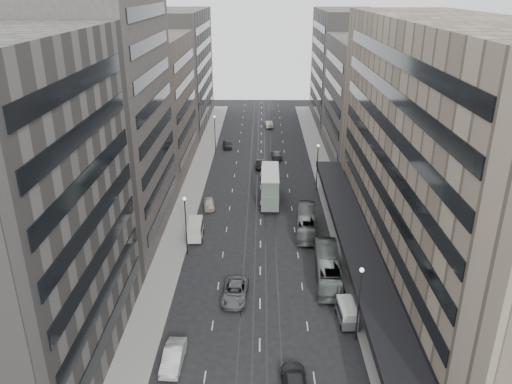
{
  "coord_description": "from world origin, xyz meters",
  "views": [
    {
      "loc": [
        0.11,
        -46.08,
        33.07
      ],
      "look_at": [
        -0.66,
        17.98,
        6.59
      ],
      "focal_mm": 35.0,
      "sensor_mm": 36.0,
      "label": 1
    }
  ],
  "objects_px": {
    "double_decker": "(270,186)",
    "sedan_2": "(235,292)",
    "vw_microbus": "(347,312)",
    "bus_far": "(306,222)",
    "bus_near": "(328,268)",
    "pedestrian": "(395,369)",
    "panel_van": "(195,229)",
    "sedan_1": "(173,357)"
  },
  "relations": [
    {
      "from": "bus_far",
      "to": "sedan_1",
      "type": "bearing_deg",
      "value": 66.95
    },
    {
      "from": "bus_near",
      "to": "pedestrian",
      "type": "xyz_separation_m",
      "value": [
        4.09,
        -16.58,
        -0.55
      ]
    },
    {
      "from": "bus_near",
      "to": "panel_van",
      "type": "relative_size",
      "value": 2.63
    },
    {
      "from": "pedestrian",
      "to": "bus_near",
      "type": "bearing_deg",
      "value": -119.53
    },
    {
      "from": "panel_van",
      "to": "sedan_2",
      "type": "relative_size",
      "value": 0.73
    },
    {
      "from": "bus_far",
      "to": "sedan_1",
      "type": "xyz_separation_m",
      "value": [
        -14.72,
        -27.74,
        -0.66
      ]
    },
    {
      "from": "double_decker",
      "to": "sedan_2",
      "type": "relative_size",
      "value": 1.69
    },
    {
      "from": "vw_microbus",
      "to": "sedan_1",
      "type": "relative_size",
      "value": 0.8
    },
    {
      "from": "panel_van",
      "to": "pedestrian",
      "type": "bearing_deg",
      "value": -53.39
    },
    {
      "from": "bus_near",
      "to": "panel_van",
      "type": "xyz_separation_m",
      "value": [
        -17.35,
        10.34,
        -0.11
      ]
    },
    {
      "from": "bus_far",
      "to": "vw_microbus",
      "type": "distance_m",
      "value": 21.25
    },
    {
      "from": "bus_near",
      "to": "pedestrian",
      "type": "relative_size",
      "value": 6.36
    },
    {
      "from": "bus_far",
      "to": "sedan_2",
      "type": "relative_size",
      "value": 1.8
    },
    {
      "from": "double_decker",
      "to": "panel_van",
      "type": "height_order",
      "value": "double_decker"
    },
    {
      "from": "vw_microbus",
      "to": "bus_far",
      "type": "bearing_deg",
      "value": 94.34
    },
    {
      "from": "sedan_1",
      "to": "sedan_2",
      "type": "bearing_deg",
      "value": 66.05
    },
    {
      "from": "bus_near",
      "to": "bus_far",
      "type": "distance_m",
      "value": 12.86
    },
    {
      "from": "double_decker",
      "to": "sedan_1",
      "type": "relative_size",
      "value": 1.99
    },
    {
      "from": "bus_near",
      "to": "panel_van",
      "type": "distance_m",
      "value": 20.2
    },
    {
      "from": "sedan_2",
      "to": "pedestrian",
      "type": "height_order",
      "value": "pedestrian"
    },
    {
      "from": "sedan_2",
      "to": "bus_far",
      "type": "bearing_deg",
      "value": 64.17
    },
    {
      "from": "panel_van",
      "to": "pedestrian",
      "type": "height_order",
      "value": "panel_van"
    },
    {
      "from": "sedan_2",
      "to": "double_decker",
      "type": "bearing_deg",
      "value": 84.38
    },
    {
      "from": "double_decker",
      "to": "sedan_1",
      "type": "xyz_separation_m",
      "value": [
        -9.62,
        -38.21,
        -2.13
      ]
    },
    {
      "from": "bus_far",
      "to": "vw_microbus",
      "type": "xyz_separation_m",
      "value": [
        2.6,
        -21.08,
        -0.3
      ]
    },
    {
      "from": "bus_far",
      "to": "double_decker",
      "type": "bearing_deg",
      "value": -59.14
    },
    {
      "from": "vw_microbus",
      "to": "bus_near",
      "type": "bearing_deg",
      "value": 94.48
    },
    {
      "from": "bus_near",
      "to": "vw_microbus",
      "type": "relative_size",
      "value": 2.83
    },
    {
      "from": "bus_far",
      "to": "double_decker",
      "type": "height_order",
      "value": "double_decker"
    },
    {
      "from": "panel_van",
      "to": "sedan_2",
      "type": "height_order",
      "value": "panel_van"
    },
    {
      "from": "sedan_2",
      "to": "pedestrian",
      "type": "relative_size",
      "value": 3.3
    },
    {
      "from": "bus_far",
      "to": "panel_van",
      "type": "distance_m",
      "value": 15.98
    },
    {
      "from": "vw_microbus",
      "to": "pedestrian",
      "type": "bearing_deg",
      "value": -72.47
    },
    {
      "from": "bus_far",
      "to": "double_decker",
      "type": "distance_m",
      "value": 11.74
    },
    {
      "from": "sedan_2",
      "to": "bus_near",
      "type": "bearing_deg",
      "value": 23.94
    },
    {
      "from": "vw_microbus",
      "to": "panel_van",
      "type": "height_order",
      "value": "panel_van"
    },
    {
      "from": "vw_microbus",
      "to": "sedan_2",
      "type": "bearing_deg",
      "value": 158.08
    },
    {
      "from": "vw_microbus",
      "to": "sedan_1",
      "type": "distance_m",
      "value": 18.55
    },
    {
      "from": "pedestrian",
      "to": "sedan_1",
      "type": "bearing_deg",
      "value": -47.87
    },
    {
      "from": "pedestrian",
      "to": "panel_van",
      "type": "bearing_deg",
      "value": -94.85
    },
    {
      "from": "double_decker",
      "to": "bus_far",
      "type": "bearing_deg",
      "value": -63.33
    },
    {
      "from": "panel_van",
      "to": "sedan_2",
      "type": "xyz_separation_m",
      "value": [
        6.34,
        -14.46,
        -0.67
      ]
    }
  ]
}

